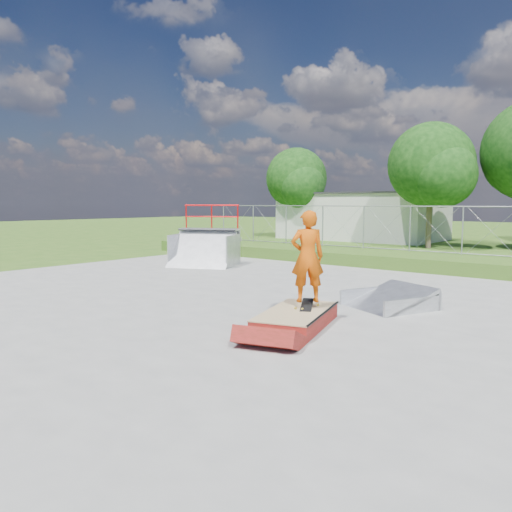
{
  "coord_description": "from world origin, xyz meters",
  "views": [
    {
      "loc": [
        7.7,
        -8.54,
        2.4
      ],
      "look_at": [
        -0.04,
        0.95,
        1.1
      ],
      "focal_mm": 35.0,
      "sensor_mm": 36.0,
      "label": 1
    }
  ],
  "objects_px": {
    "flat_bank_ramp": "(388,298)",
    "grind_box": "(296,319)",
    "skater": "(307,260)",
    "quarter_pipe": "(203,236)"
  },
  "relations": [
    {
      "from": "flat_bank_ramp",
      "to": "skater",
      "type": "height_order",
      "value": "skater"
    },
    {
      "from": "flat_bank_ramp",
      "to": "grind_box",
      "type": "bearing_deg",
      "value": -78.99
    },
    {
      "from": "quarter_pipe",
      "to": "skater",
      "type": "xyz_separation_m",
      "value": [
        8.09,
        -5.16,
        0.12
      ]
    },
    {
      "from": "quarter_pipe",
      "to": "flat_bank_ramp",
      "type": "distance_m",
      "value": 9.2
    },
    {
      "from": "grind_box",
      "to": "flat_bank_ramp",
      "type": "height_order",
      "value": "flat_bank_ramp"
    },
    {
      "from": "grind_box",
      "to": "quarter_pipe",
      "type": "xyz_separation_m",
      "value": [
        -8.09,
        5.53,
        1.0
      ]
    },
    {
      "from": "skater",
      "to": "quarter_pipe",
      "type": "bearing_deg",
      "value": -77.32
    },
    {
      "from": "grind_box",
      "to": "flat_bank_ramp",
      "type": "bearing_deg",
      "value": 60.08
    },
    {
      "from": "flat_bank_ramp",
      "to": "skater",
      "type": "xyz_separation_m",
      "value": [
        -0.64,
        -2.39,
        1.04
      ]
    },
    {
      "from": "grind_box",
      "to": "quarter_pipe",
      "type": "relative_size",
      "value": 1.07
    }
  ]
}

